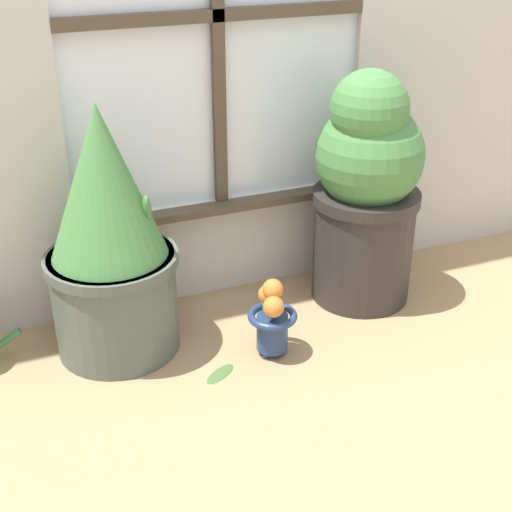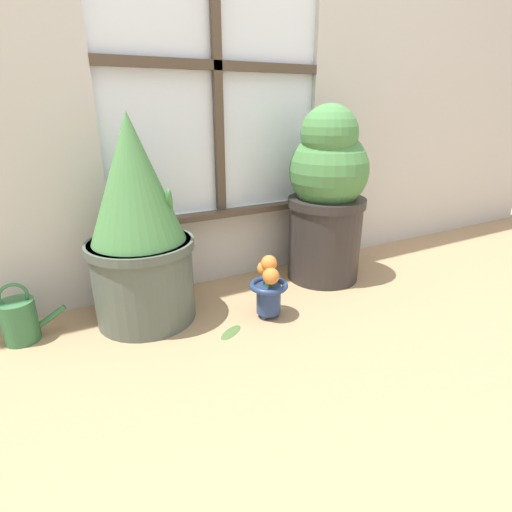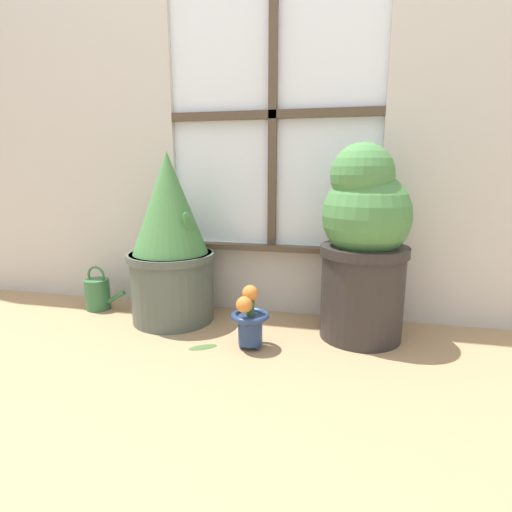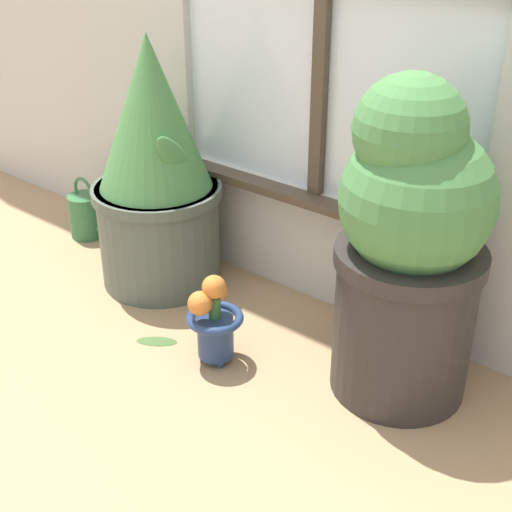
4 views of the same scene
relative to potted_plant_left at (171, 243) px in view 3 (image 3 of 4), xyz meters
name	(u,v)px [view 3 (image 3 of 4)]	position (x,y,z in m)	size (l,w,h in m)	color
ground_plane	(245,357)	(0.40, -0.28, -0.34)	(10.00, 10.00, 0.00)	tan
wall_with_window	(274,17)	(0.40, 0.22, 0.92)	(4.40, 0.10, 2.50)	beige
potted_plant_left	(171,243)	(0.00, 0.00, 0.00)	(0.37, 0.37, 0.73)	#4C564C
potted_plant_right	(364,244)	(0.80, -0.01, 0.03)	(0.34, 0.34, 0.75)	#2D2826
flower_vase	(249,317)	(0.40, -0.21, -0.22)	(0.14, 0.14, 0.24)	navy
watering_can	(98,293)	(-0.41, 0.05, -0.27)	(0.20, 0.11, 0.21)	#336B3D
fallen_leaf	(203,346)	(0.23, -0.24, -0.34)	(0.12, 0.10, 0.01)	#476633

